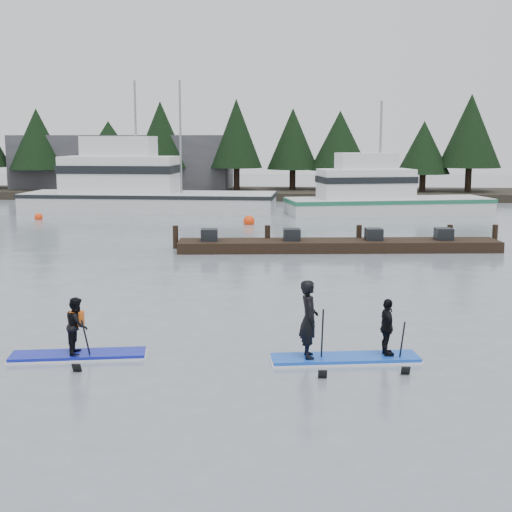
# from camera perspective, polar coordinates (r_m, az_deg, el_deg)

# --- Properties ---
(ground) EXTENTS (160.00, 160.00, 0.00)m
(ground) POSITION_cam_1_polar(r_m,az_deg,el_deg) (16.66, -1.51, -7.10)
(ground) COLOR slate
(ground) RESTS_ON ground
(far_shore) EXTENTS (70.00, 8.00, 0.60)m
(far_shore) POSITION_cam_1_polar(r_m,az_deg,el_deg) (58.09, 2.58, 5.00)
(far_shore) COLOR #2D281E
(far_shore) RESTS_ON ground
(treeline) EXTENTS (60.00, 4.00, 8.00)m
(treeline) POSITION_cam_1_polar(r_m,az_deg,el_deg) (58.11, 2.58, 4.71)
(treeline) COLOR black
(treeline) RESTS_ON ground
(waterfront_building) EXTENTS (18.00, 6.00, 5.00)m
(waterfront_building) POSITION_cam_1_polar(r_m,az_deg,el_deg) (61.94, -10.51, 7.17)
(waterfront_building) COLOR #4C4C51
(waterfront_building) RESTS_ON ground
(fishing_boat_large) EXTENTS (16.54, 5.03, 9.40)m
(fishing_boat_large) POSITION_cam_1_polar(r_m,az_deg,el_deg) (47.83, -9.09, 4.44)
(fishing_boat_large) COLOR silver
(fishing_boat_large) RESTS_ON ground
(fishing_boat_medium) EXTENTS (13.31, 6.49, 7.86)m
(fishing_boat_medium) POSITION_cam_1_polar(r_m,az_deg,el_deg) (45.96, 10.10, 4.01)
(fishing_boat_medium) COLOR silver
(fishing_boat_medium) RESTS_ON ground
(floating_dock) EXTENTS (13.72, 3.14, 0.45)m
(floating_dock) POSITION_cam_1_polar(r_m,az_deg,el_deg) (30.55, 6.62, 0.85)
(floating_dock) COLOR black
(floating_dock) RESTS_ON ground
(buoy_b) EXTENTS (0.63, 0.63, 0.63)m
(buoy_b) POSITION_cam_1_polar(r_m,az_deg,el_deg) (39.78, -0.57, 2.56)
(buoy_b) COLOR #FD3B0C
(buoy_b) RESTS_ON ground
(buoy_a) EXTENTS (0.48, 0.48, 0.48)m
(buoy_a) POSITION_cam_1_polar(r_m,az_deg,el_deg) (44.11, -16.99, 2.82)
(buoy_a) COLOR #FD3B0C
(buoy_a) RESTS_ON ground
(paddleboard_solo) EXTENTS (2.97, 1.22, 1.82)m
(paddleboard_solo) POSITION_cam_1_polar(r_m,az_deg,el_deg) (16.05, -14.08, -6.25)
(paddleboard_solo) COLOR #111BA4
(paddleboard_solo) RESTS_ON ground
(paddleboard_duo) EXTENTS (3.23, 1.40, 2.26)m
(paddleboard_duo) POSITION_cam_1_polar(r_m,az_deg,el_deg) (15.40, 6.88, -6.09)
(paddleboard_duo) COLOR blue
(paddleboard_duo) RESTS_ON ground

